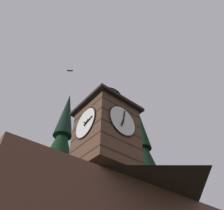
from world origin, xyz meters
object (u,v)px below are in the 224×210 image
Objects in this scene: clock_tower at (106,131)px; pine_tree_aside at (149,206)px; flying_bird_high at (70,71)px; pine_tree_behind at (50,200)px.

pine_tree_aside reaches higher than clock_tower.
pine_tree_behind is at bearing -119.58° from flying_bird_high.
flying_bird_high is at bearing -44.67° from clock_tower.
pine_tree_behind reaches higher than clock_tower.
clock_tower is 0.41× the size of pine_tree_behind.
flying_bird_high is (2.36, 4.16, 11.44)m from pine_tree_behind.
pine_tree_aside is 31.32× the size of flying_bird_high.
pine_tree_aside is at bearing 176.26° from flying_bird_high.
flying_bird_high is at bearing 60.42° from pine_tree_behind.
flying_bird_high is (2.80, -2.77, 7.90)m from clock_tower.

